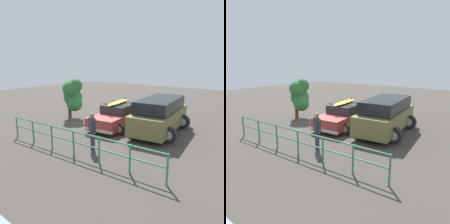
{
  "view_description": "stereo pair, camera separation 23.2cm",
  "coord_description": "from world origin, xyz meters",
  "views": [
    {
      "loc": [
        -7.5,
        9.8,
        3.71
      ],
      "look_at": [
        -0.23,
        0.31,
        0.95
      ],
      "focal_mm": 35.0,
      "sensor_mm": 36.0,
      "label": 1
    },
    {
      "loc": [
        -7.68,
        9.65,
        3.71
      ],
      "look_at": [
        -0.23,
        0.31,
        0.95
      ],
      "focal_mm": 35.0,
      "sensor_mm": 36.0,
      "label": 2
    }
  ],
  "objects": [
    {
      "name": "ground_plane",
      "position": [
        0.0,
        0.0,
        -0.01
      ],
      "size": [
        44.0,
        44.0,
        0.02
      ],
      "primitive_type": "cube",
      "color": "#423D38",
      "rests_on": "ground"
    },
    {
      "name": "sedan_car",
      "position": [
        -0.23,
        -0.33,
        0.62
      ],
      "size": [
        2.58,
        4.4,
        1.58
      ],
      "color": "#9E3833",
      "rests_on": "ground"
    },
    {
      "name": "suv_car",
      "position": [
        -2.66,
        -0.7,
        0.95
      ],
      "size": [
        2.93,
        4.82,
        1.84
      ],
      "color": "brown",
      "rests_on": "ground"
    },
    {
      "name": "person_bystander",
      "position": [
        -1.45,
        3.27,
        0.98
      ],
      "size": [
        0.58,
        0.38,
        1.64
      ],
      "color": "#33384C",
      "rests_on": "ground"
    },
    {
      "name": "railing_fence",
      "position": [
        -1.24,
        4.18,
        0.68
      ],
      "size": [
        7.91,
        0.44,
        1.05
      ],
      "color": "#387F5B",
      "rests_on": "ground"
    },
    {
      "name": "bush_near_left",
      "position": [
        3.23,
        0.02,
        1.55
      ],
      "size": [
        1.46,
        1.45,
        2.64
      ],
      "color": "#4C3828",
      "rests_on": "ground"
    }
  ]
}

